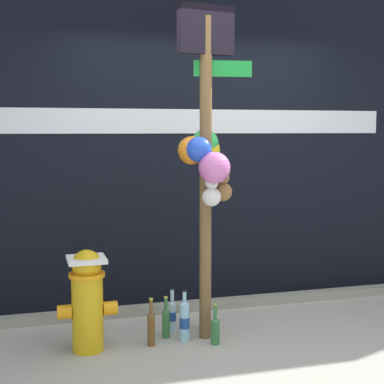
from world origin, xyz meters
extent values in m
plane|color=#ADA899|center=(0.00, 0.00, 0.00)|extent=(14.00, 14.00, 0.00)
cube|color=black|center=(0.00, 1.51, 1.92)|extent=(10.00, 0.20, 3.85)
cube|color=silver|center=(-0.41, 1.41, 1.70)|extent=(4.50, 0.01, 0.22)
cube|color=gray|center=(0.00, 1.14, 0.04)|extent=(8.00, 0.12, 0.08)
cylinder|color=brown|center=(-0.25, 0.46, 1.23)|extent=(0.09, 0.09, 2.47)
cube|color=#198C33|center=(-0.11, 0.46, 2.09)|extent=(0.45, 0.06, 0.12)
cube|color=black|center=(-0.25, 0.46, 2.37)|extent=(0.45, 0.15, 0.36)
sphere|color=yellow|center=(-0.21, 0.59, 1.47)|extent=(0.23, 0.23, 0.23)
sphere|color=green|center=(-0.22, 0.57, 1.53)|extent=(0.21, 0.21, 0.21)
sphere|color=orange|center=(-0.36, 0.46, 1.47)|extent=(0.22, 0.22, 0.22)
sphere|color=#D66BB2|center=(-0.23, 0.29, 1.35)|extent=(0.24, 0.24, 0.24)
sphere|color=blue|center=(-0.33, 0.37, 1.48)|extent=(0.19, 0.19, 0.19)
sphere|color=brown|center=(-0.14, 0.39, 1.16)|extent=(0.14, 0.14, 0.14)
sphere|color=brown|center=(-0.14, 0.39, 1.27)|extent=(0.10, 0.10, 0.10)
sphere|color=brown|center=(-0.17, 0.39, 1.30)|extent=(0.04, 0.04, 0.04)
sphere|color=brown|center=(-0.10, 0.39, 1.30)|extent=(0.04, 0.04, 0.04)
sphere|color=brown|center=(-0.14, 0.34, 1.27)|extent=(0.04, 0.04, 0.04)
sphere|color=silver|center=(-0.24, 0.33, 1.13)|extent=(0.14, 0.14, 0.14)
sphere|color=silver|center=(-0.24, 0.33, 1.24)|extent=(0.10, 0.10, 0.10)
sphere|color=silver|center=(-0.28, 0.33, 1.27)|extent=(0.04, 0.04, 0.04)
sphere|color=silver|center=(-0.21, 0.33, 1.27)|extent=(0.04, 0.04, 0.04)
sphere|color=#9D9992|center=(-0.24, 0.29, 1.24)|extent=(0.04, 0.04, 0.04)
cylinder|color=gold|center=(-1.16, 0.44, 0.28)|extent=(0.23, 0.23, 0.56)
cylinder|color=orange|center=(-1.16, 0.44, 0.57)|extent=(0.26, 0.26, 0.03)
sphere|color=gold|center=(-1.16, 0.44, 0.65)|extent=(0.22, 0.22, 0.22)
cylinder|color=orange|center=(-1.33, 0.44, 0.31)|extent=(0.10, 0.10, 0.10)
cylinder|color=orange|center=(-0.99, 0.44, 0.31)|extent=(0.10, 0.10, 0.10)
cube|color=white|center=(-1.16, 0.44, 0.69)|extent=(0.28, 0.28, 0.03)
cylinder|color=#337038|center=(-0.55, 0.55, 0.11)|extent=(0.06, 0.06, 0.21)
cone|color=#337038|center=(-0.55, 0.55, 0.22)|extent=(0.06, 0.06, 0.02)
cylinder|color=#337038|center=(-0.55, 0.55, 0.28)|extent=(0.03, 0.03, 0.08)
cylinder|color=gold|center=(-0.55, 0.55, 0.32)|extent=(0.03, 0.03, 0.01)
cylinder|color=#337038|center=(-0.22, 0.31, 0.09)|extent=(0.07, 0.07, 0.18)
cone|color=#337038|center=(-0.22, 0.31, 0.20)|extent=(0.07, 0.07, 0.03)
cylinder|color=#337038|center=(-0.22, 0.31, 0.26)|extent=(0.03, 0.03, 0.10)
cylinder|color=gold|center=(-0.22, 0.31, 0.31)|extent=(0.03, 0.03, 0.01)
cylinder|color=brown|center=(-0.69, 0.41, 0.12)|extent=(0.06, 0.06, 0.24)
cone|color=brown|center=(-0.69, 0.41, 0.25)|extent=(0.06, 0.06, 0.02)
cylinder|color=brown|center=(-0.69, 0.41, 0.31)|extent=(0.03, 0.03, 0.09)
cylinder|color=gold|center=(-0.69, 0.41, 0.36)|extent=(0.03, 0.03, 0.01)
cylinder|color=#B2DBEA|center=(-0.47, 0.65, 0.12)|extent=(0.06, 0.06, 0.24)
cone|color=#B2DBEA|center=(-0.47, 0.65, 0.25)|extent=(0.06, 0.06, 0.03)
cylinder|color=#B2DBEA|center=(-0.47, 0.65, 0.31)|extent=(0.03, 0.03, 0.09)
cylinder|color=#1E478C|center=(-0.47, 0.65, 0.13)|extent=(0.06, 0.06, 0.07)
cylinder|color=black|center=(-0.47, 0.65, 0.36)|extent=(0.03, 0.03, 0.01)
cylinder|color=brown|center=(-0.20, 0.64, 0.13)|extent=(0.08, 0.08, 0.27)
cone|color=brown|center=(-0.20, 0.64, 0.28)|extent=(0.08, 0.08, 0.03)
cylinder|color=brown|center=(-0.20, 0.64, 0.34)|extent=(0.04, 0.04, 0.09)
cylinder|color=gold|center=(-0.20, 0.64, 0.39)|extent=(0.04, 0.04, 0.01)
cylinder|color=#93CCE0|center=(-0.42, 0.44, 0.15)|extent=(0.08, 0.08, 0.29)
cone|color=#93CCE0|center=(-0.42, 0.44, 0.31)|extent=(0.08, 0.08, 0.03)
cylinder|color=#93CCE0|center=(-0.42, 0.44, 0.36)|extent=(0.03, 0.03, 0.07)
cylinder|color=#1E478C|center=(-0.42, 0.44, 0.14)|extent=(0.08, 0.08, 0.09)
cylinder|color=black|center=(-0.42, 0.44, 0.40)|extent=(0.03, 0.03, 0.01)
cube|color=silver|center=(-0.02, 1.17, 0.00)|extent=(0.10, 0.08, 0.01)
camera|label=1|loc=(-1.53, -3.71, 1.63)|focal=53.63mm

